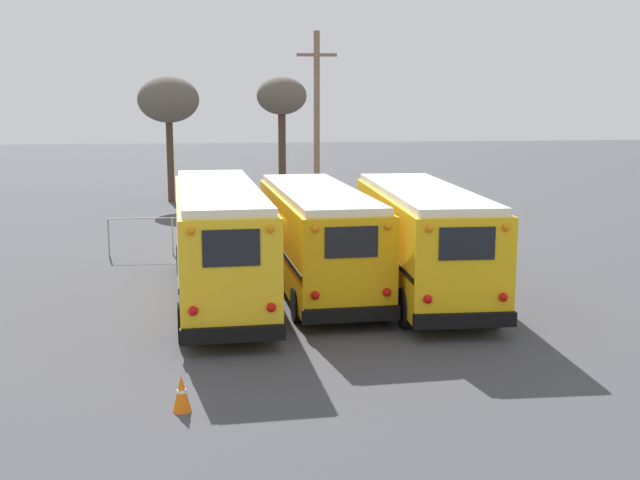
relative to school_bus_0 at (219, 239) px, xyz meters
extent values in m
plane|color=#424247|center=(2.95, 0.11, -1.80)|extent=(160.00, 160.00, 0.00)
cube|color=yellow|center=(0.00, 0.02, -0.07)|extent=(2.82, 10.42, 2.79)
cube|color=white|center=(0.00, 0.02, 1.43)|extent=(2.62, 10.00, 0.20)
cube|color=black|center=(0.24, -5.18, -1.28)|extent=(2.40, 0.31, 0.36)
cube|color=black|center=(0.24, -5.15, 0.70)|extent=(1.29, 0.09, 0.84)
sphere|color=red|center=(-0.63, -5.23, -0.70)|extent=(0.22, 0.22, 0.22)
sphere|color=orange|center=(-0.63, -5.23, 1.11)|extent=(0.18, 0.18, 0.18)
sphere|color=red|center=(1.12, -5.15, -0.70)|extent=(0.22, 0.22, 0.22)
sphere|color=orange|center=(1.12, -5.15, 1.11)|extent=(0.18, 0.18, 0.18)
cube|color=black|center=(-1.18, -0.04, -0.28)|extent=(0.50, 10.11, 0.14)
cube|color=black|center=(1.18, 0.07, -0.28)|extent=(0.50, 10.11, 0.14)
cylinder|color=black|center=(-1.27, 3.82, -1.32)|extent=(0.32, 0.97, 0.96)
cylinder|color=black|center=(0.91, 3.93, -1.32)|extent=(0.32, 0.97, 0.96)
cylinder|color=black|center=(-0.91, -3.89, -1.32)|extent=(0.32, 0.97, 0.96)
cylinder|color=black|center=(1.27, -3.79, -1.32)|extent=(0.32, 0.97, 0.96)
cube|color=#EAAA0F|center=(2.95, 0.95, -0.19)|extent=(2.89, 9.60, 2.58)
cube|color=white|center=(2.95, 0.95, 1.20)|extent=(2.68, 9.21, 0.20)
cube|color=black|center=(3.19, -3.83, -1.30)|extent=(2.47, 0.32, 0.36)
cube|color=black|center=(3.19, -3.81, 0.52)|extent=(1.33, 0.10, 0.77)
sphere|color=red|center=(2.28, -3.89, -0.77)|extent=(0.22, 0.22, 0.22)
sphere|color=orange|center=(2.28, -3.89, 0.88)|extent=(0.18, 0.18, 0.18)
sphere|color=red|center=(4.10, -3.80, -0.77)|extent=(0.22, 0.22, 0.22)
sphere|color=orange|center=(4.10, -3.80, 0.88)|extent=(0.18, 0.18, 0.18)
cube|color=black|center=(1.73, 0.89, -0.38)|extent=(0.49, 9.29, 0.14)
cube|color=black|center=(4.17, 1.01, -0.38)|extent=(0.49, 9.29, 0.14)
cylinder|color=black|center=(1.65, 4.33, -1.34)|extent=(0.33, 0.93, 0.92)
cylinder|color=black|center=(3.91, 4.44, -1.34)|extent=(0.33, 0.93, 0.92)
cylinder|color=black|center=(1.99, -2.55, -1.34)|extent=(0.33, 0.93, 0.92)
cylinder|color=black|center=(4.25, -2.44, -1.34)|extent=(0.33, 0.93, 0.92)
cube|color=yellow|center=(5.90, -0.18, -0.11)|extent=(2.72, 9.35, 2.63)
cube|color=white|center=(5.90, -0.18, 1.30)|extent=(2.51, 8.98, 0.20)
cube|color=black|center=(5.77, -4.86, -1.25)|extent=(2.51, 0.27, 0.36)
cube|color=black|center=(5.77, -4.84, 0.61)|extent=(1.35, 0.07, 0.79)
sphere|color=red|center=(4.85, -4.85, -0.71)|extent=(0.22, 0.22, 0.22)
sphere|color=orange|center=(4.85, -4.85, 0.98)|extent=(0.18, 0.18, 0.18)
sphere|color=red|center=(6.69, -4.90, -0.71)|extent=(0.22, 0.22, 0.22)
sphere|color=orange|center=(6.69, -4.90, 0.98)|extent=(0.18, 0.18, 0.18)
cube|color=black|center=(4.66, -0.14, -0.31)|extent=(0.28, 9.10, 0.14)
cube|color=black|center=(7.14, -0.21, -0.31)|extent=(0.28, 9.10, 0.14)
cylinder|color=black|center=(4.85, 3.20, -1.27)|extent=(0.31, 1.06, 1.06)
cylinder|color=black|center=(7.15, 3.13, -1.27)|extent=(0.31, 1.06, 1.06)
cylinder|color=black|center=(4.66, -3.49, -1.27)|extent=(0.31, 1.06, 1.06)
cylinder|color=black|center=(6.96, -3.55, -1.27)|extent=(0.31, 1.06, 1.06)
cylinder|color=#75604C|center=(4.54, 13.41, 2.54)|extent=(0.27, 0.27, 8.68)
cube|color=#75604C|center=(4.54, 13.41, 5.84)|extent=(1.80, 0.14, 0.14)
cylinder|color=#473323|center=(-2.50, 22.59, 0.56)|extent=(0.38, 0.38, 4.73)
ellipsoid|color=#5B5447|center=(-2.50, 22.59, 3.85)|extent=(3.36, 3.36, 2.52)
cylinder|color=#473323|center=(3.81, 23.41, 0.74)|extent=(0.43, 0.43, 5.08)
ellipsoid|color=#5B5447|center=(3.81, 23.41, 4.06)|extent=(2.85, 2.85, 2.14)
cylinder|color=#939399|center=(-4.00, 7.00, -1.10)|extent=(0.06, 0.06, 1.40)
cylinder|color=#939399|center=(-1.68, 7.00, -1.10)|extent=(0.06, 0.06, 1.40)
cylinder|color=#939399|center=(0.63, 7.00, -1.10)|extent=(0.06, 0.06, 1.40)
cylinder|color=#939399|center=(2.95, 7.00, -1.10)|extent=(0.06, 0.06, 1.40)
cylinder|color=#939399|center=(5.27, 7.00, -1.10)|extent=(0.06, 0.06, 1.40)
cylinder|color=#939399|center=(7.59, 7.00, -1.10)|extent=(0.06, 0.06, 1.40)
cylinder|color=#939399|center=(9.90, 7.00, -1.10)|extent=(0.06, 0.06, 1.40)
cylinder|color=#939399|center=(2.95, 7.00, -0.40)|extent=(13.90, 0.04, 0.04)
cone|color=orange|center=(-0.80, -8.30, -1.44)|extent=(0.36, 0.36, 0.71)
cylinder|color=white|center=(-0.80, -8.30, -1.41)|extent=(0.17, 0.17, 0.07)
camera|label=1|loc=(-0.10, -22.76, 4.03)|focal=45.00mm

